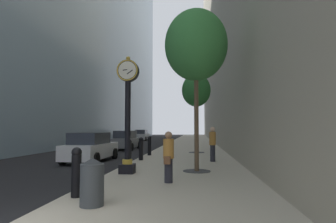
{
  "coord_description": "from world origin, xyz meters",
  "views": [
    {
      "loc": [
        3.37,
        -4.39,
        1.84
      ],
      "look_at": [
        0.82,
        21.02,
        3.38
      ],
      "focal_mm": 30.31,
      "sensor_mm": 36.0,
      "label": 1
    }
  ],
  "objects_px": {
    "bollard_fourth": "(141,148)",
    "bollard_fifth": "(149,145)",
    "trash_bin": "(92,181)",
    "street_tree_mid_near": "(196,91)",
    "car_grey_near": "(126,140)",
    "street_clock": "(128,108)",
    "bollard_third": "(129,152)",
    "pedestrian_by_clock": "(213,143)",
    "car_silver_mid": "(142,135)",
    "car_white_far": "(91,147)",
    "pedestrian_walking": "(168,156)",
    "street_tree_near": "(196,46)",
    "bollard_nearest": "(76,171)"
  },
  "relations": [
    {
      "from": "pedestrian_by_clock",
      "to": "car_silver_mid",
      "type": "distance_m",
      "value": 30.0
    },
    {
      "from": "bollard_nearest",
      "to": "trash_bin",
      "type": "bearing_deg",
      "value": -46.91
    },
    {
      "from": "street_clock",
      "to": "bollard_third",
      "type": "xyz_separation_m",
      "value": [
        -0.36,
        1.73,
        -1.83
      ]
    },
    {
      "from": "bollard_third",
      "to": "pedestrian_by_clock",
      "type": "bearing_deg",
      "value": 33.3
    },
    {
      "from": "street_clock",
      "to": "bollard_nearest",
      "type": "xyz_separation_m",
      "value": [
        -0.36,
        -3.79,
        -1.83
      ]
    },
    {
      "from": "street_tree_near",
      "to": "street_tree_mid_near",
      "type": "bearing_deg",
      "value": 90.0
    },
    {
      "from": "street_tree_mid_near",
      "to": "car_silver_mid",
      "type": "height_order",
      "value": "street_tree_mid_near"
    },
    {
      "from": "car_silver_mid",
      "to": "car_white_far",
      "type": "distance_m",
      "value": 28.18
    },
    {
      "from": "bollard_fourth",
      "to": "bollard_fifth",
      "type": "bearing_deg",
      "value": 90.0
    },
    {
      "from": "car_silver_mid",
      "to": "trash_bin",
      "type": "bearing_deg",
      "value": -80.62
    },
    {
      "from": "bollard_nearest",
      "to": "pedestrian_by_clock",
      "type": "xyz_separation_m",
      "value": [
        3.81,
        8.02,
        0.31
      ]
    },
    {
      "from": "bollard_third",
      "to": "street_tree_near",
      "type": "height_order",
      "value": "street_tree_near"
    },
    {
      "from": "street_tree_mid_near",
      "to": "pedestrian_by_clock",
      "type": "height_order",
      "value": "street_tree_mid_near"
    },
    {
      "from": "trash_bin",
      "to": "pedestrian_by_clock",
      "type": "bearing_deg",
      "value": 70.36
    },
    {
      "from": "bollard_nearest",
      "to": "bollard_third",
      "type": "bearing_deg",
      "value": 90.0
    },
    {
      "from": "bollard_fifth",
      "to": "street_tree_mid_near",
      "type": "height_order",
      "value": "street_tree_mid_near"
    },
    {
      "from": "bollard_nearest",
      "to": "car_white_far",
      "type": "bearing_deg",
      "value": 108.76
    },
    {
      "from": "bollard_third",
      "to": "street_tree_near",
      "type": "relative_size",
      "value": 0.19
    },
    {
      "from": "car_white_far",
      "to": "street_tree_mid_near",
      "type": "bearing_deg",
      "value": 40.22
    },
    {
      "from": "bollard_fourth",
      "to": "bollard_fifth",
      "type": "distance_m",
      "value": 2.76
    },
    {
      "from": "bollard_nearest",
      "to": "bollard_third",
      "type": "distance_m",
      "value": 5.52
    },
    {
      "from": "car_grey_near",
      "to": "pedestrian_by_clock",
      "type": "bearing_deg",
      "value": -53.62
    },
    {
      "from": "trash_bin",
      "to": "street_tree_near",
      "type": "bearing_deg",
      "value": 66.55
    },
    {
      "from": "bollard_fourth",
      "to": "car_grey_near",
      "type": "relative_size",
      "value": 0.3
    },
    {
      "from": "pedestrian_by_clock",
      "to": "car_silver_mid",
      "type": "bearing_deg",
      "value": 108.02
    },
    {
      "from": "street_tree_near",
      "to": "street_tree_mid_near",
      "type": "relative_size",
      "value": 1.16
    },
    {
      "from": "trash_bin",
      "to": "pedestrian_walking",
      "type": "distance_m",
      "value": 3.17
    },
    {
      "from": "street_tree_mid_near",
      "to": "pedestrian_walking",
      "type": "relative_size",
      "value": 3.51
    },
    {
      "from": "bollard_fifth",
      "to": "trash_bin",
      "type": "xyz_separation_m",
      "value": [
        0.69,
        -11.77,
        -0.1
      ]
    },
    {
      "from": "pedestrian_walking",
      "to": "car_silver_mid",
      "type": "distance_m",
      "value": 35.28
    },
    {
      "from": "street_clock",
      "to": "street_tree_near",
      "type": "distance_m",
      "value": 3.77
    },
    {
      "from": "car_grey_near",
      "to": "bollard_nearest",
      "type": "bearing_deg",
      "value": -79.7
    },
    {
      "from": "bollard_nearest",
      "to": "bollard_third",
      "type": "xyz_separation_m",
      "value": [
        0.0,
        5.52,
        0.0
      ]
    },
    {
      "from": "trash_bin",
      "to": "car_grey_near",
      "type": "relative_size",
      "value": 0.26
    },
    {
      "from": "street_tree_near",
      "to": "pedestrian_walking",
      "type": "distance_m",
      "value": 4.98
    },
    {
      "from": "street_tree_near",
      "to": "car_grey_near",
      "type": "xyz_separation_m",
      "value": [
        -6.17,
        12.95,
        -4.41
      ]
    },
    {
      "from": "street_clock",
      "to": "street_tree_mid_near",
      "type": "height_order",
      "value": "street_tree_mid_near"
    },
    {
      "from": "street_tree_near",
      "to": "pedestrian_by_clock",
      "type": "bearing_deg",
      "value": 76.56
    },
    {
      "from": "pedestrian_by_clock",
      "to": "car_white_far",
      "type": "xyz_separation_m",
      "value": [
        -6.69,
        0.47,
        -0.31
      ]
    },
    {
      "from": "car_grey_near",
      "to": "bollard_fifth",
      "type": "bearing_deg",
      "value": -63.83
    },
    {
      "from": "bollard_third",
      "to": "street_tree_mid_near",
      "type": "xyz_separation_m",
      "value": [
        2.98,
        7.93,
        3.77
      ]
    },
    {
      "from": "street_tree_mid_near",
      "to": "car_silver_mid",
      "type": "relative_size",
      "value": 1.34
    },
    {
      "from": "street_tree_mid_near",
      "to": "car_grey_near",
      "type": "bearing_deg",
      "value": 146.59
    },
    {
      "from": "bollard_nearest",
      "to": "pedestrian_by_clock",
      "type": "bearing_deg",
      "value": 64.59
    },
    {
      "from": "street_tree_near",
      "to": "car_white_far",
      "type": "xyz_separation_m",
      "value": [
        -5.87,
        3.92,
        -4.42
      ]
    },
    {
      "from": "bollard_fifth",
      "to": "car_grey_near",
      "type": "distance_m",
      "value": 7.22
    },
    {
      "from": "street_tree_near",
      "to": "pedestrian_walking",
      "type": "bearing_deg",
      "value": -109.64
    },
    {
      "from": "street_clock",
      "to": "bollard_fourth",
      "type": "xyz_separation_m",
      "value": [
        -0.36,
        4.49,
        -1.83
      ]
    },
    {
      "from": "bollard_nearest",
      "to": "street_tree_mid_near",
      "type": "xyz_separation_m",
      "value": [
        2.98,
        13.45,
        3.77
      ]
    },
    {
      "from": "pedestrian_walking",
      "to": "car_grey_near",
      "type": "bearing_deg",
      "value": 108.91
    }
  ]
}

